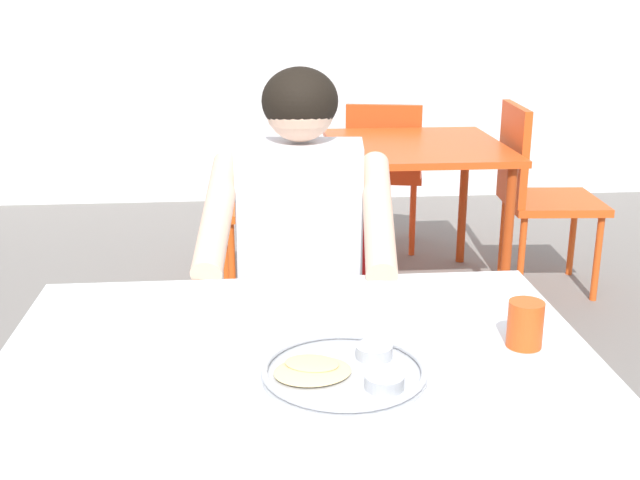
% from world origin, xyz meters
% --- Properties ---
extents(table_foreground, '(1.12, 0.87, 0.75)m').
position_xyz_m(table_foreground, '(-0.08, -0.04, 0.67)').
color(table_foreground, silver).
rests_on(table_foreground, ground).
extents(thali_tray, '(0.29, 0.29, 0.03)m').
position_xyz_m(thali_tray, '(-0.00, -0.11, 0.76)').
color(thali_tray, '#B7BABF').
rests_on(thali_tray, table_foreground).
extents(drinking_cup, '(0.07, 0.07, 0.09)m').
position_xyz_m(drinking_cup, '(0.36, -0.01, 0.80)').
color(drinking_cup, '#D84C19').
rests_on(drinking_cup, table_foreground).
extents(chair_foreground, '(0.47, 0.46, 0.88)m').
position_xyz_m(chair_foreground, '(-0.01, 0.90, 0.51)').
color(chair_foreground, red).
rests_on(chair_foreground, ground).
extents(diner_foreground, '(0.53, 0.58, 1.20)m').
position_xyz_m(diner_foreground, '(-0.03, 0.67, 0.72)').
color(diner_foreground, '#272727').
rests_on(diner_foreground, ground).
extents(table_background_red, '(0.79, 0.87, 0.71)m').
position_xyz_m(table_background_red, '(0.60, 2.20, 0.63)').
color(table_background_red, '#E04C19').
rests_on(table_background_red, ground).
extents(chair_red_left, '(0.43, 0.42, 0.86)m').
position_xyz_m(chair_red_left, '(-0.05, 2.25, 0.49)').
color(chair_red_left, '#DD5117').
rests_on(chair_red_left, ground).
extents(chair_red_right, '(0.46, 0.46, 0.89)m').
position_xyz_m(chair_red_right, '(1.17, 2.18, 0.51)').
color(chair_red_right, '#DA4F1A').
rests_on(chair_red_right, ground).
extents(chair_red_far, '(0.49, 0.48, 0.82)m').
position_xyz_m(chair_red_far, '(0.55, 2.82, 0.48)').
color(chair_red_far, '#EC481B').
rests_on(chair_red_far, ground).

